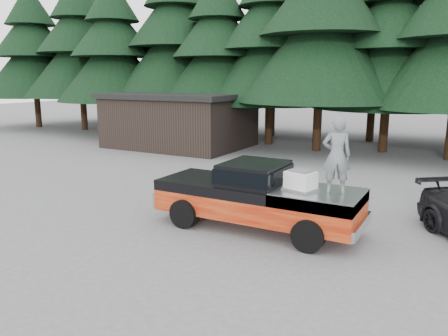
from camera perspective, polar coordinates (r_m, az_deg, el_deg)
The scene contains 7 objects.
ground at distance 13.09m, azimuth -3.00°, elevation -7.29°, with size 120.00×120.00×0.00m, color #535355.
pickup_truck at distance 12.57m, azimuth 4.32°, elevation -4.95°, with size 6.00×2.04×1.33m, color #C8551F, non-canonical shape.
truck_cab at distance 12.37m, azimuth 3.96°, elevation -0.62°, with size 1.66×1.90×0.59m, color black.
air_compressor at distance 11.71m, azimuth 9.98°, elevation -1.73°, with size 0.71×0.59×0.49m, color silver.
man_on_bed at distance 11.51m, azimuth 14.50°, elevation 1.62°, with size 0.72×0.47×1.98m, color slate.
utility_building at distance 27.47m, azimuth -5.76°, elevation 6.30°, with size 8.40×6.40×3.30m.
treeline at distance 28.56m, azimuth 17.19°, elevation 18.24°, with size 60.15×16.05×17.50m.
Camera 1 is at (6.58, -10.48, 4.29)m, focal length 35.00 mm.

